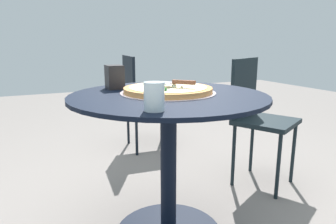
% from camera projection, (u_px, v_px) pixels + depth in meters
% --- Properties ---
extents(patio_table, '(0.93, 0.93, 0.74)m').
position_uv_depth(patio_table, '(168.00, 140.00, 1.48)').
color(patio_table, black).
rests_on(patio_table, ground).
extents(pizza_on_tray, '(0.46, 0.46, 0.05)m').
position_uv_depth(pizza_on_tray, '(168.00, 90.00, 1.46)').
color(pizza_on_tray, beige).
rests_on(pizza_on_tray, patio_table).
extents(pizza_server, '(0.19, 0.18, 0.02)m').
position_uv_depth(pizza_server, '(174.00, 82.00, 1.43)').
color(pizza_server, silver).
rests_on(pizza_server, pizza_on_tray).
extents(drinking_cup, '(0.07, 0.07, 0.10)m').
position_uv_depth(drinking_cup, '(154.00, 97.00, 1.07)').
color(drinking_cup, silver).
rests_on(drinking_cup, patio_table).
extents(napkin_dispenser, '(0.09, 0.08, 0.12)m').
position_uv_depth(napkin_dispenser, '(115.00, 77.00, 1.58)').
color(napkin_dispenser, black).
rests_on(napkin_dispenser, patio_table).
extents(patio_chair_near, '(0.44, 0.44, 0.86)m').
position_uv_depth(patio_chair_near, '(142.00, 94.00, 2.79)').
color(patio_chair_near, black).
rests_on(patio_chair_near, ground).
extents(patio_chair_far, '(0.49, 0.49, 0.87)m').
position_uv_depth(patio_chair_far, '(257.00, 111.00, 2.10)').
color(patio_chair_far, black).
rests_on(patio_chair_far, ground).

